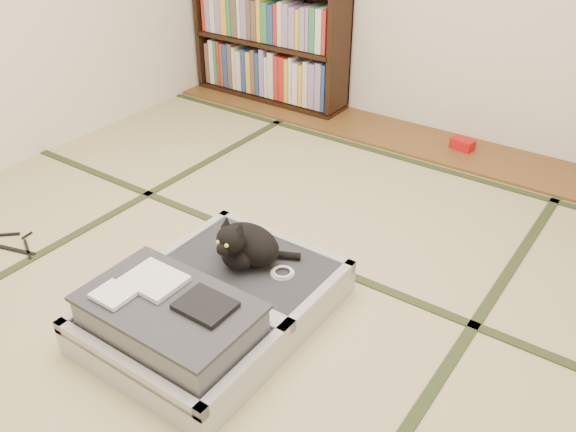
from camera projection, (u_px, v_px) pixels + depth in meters
The scene contains 9 objects.
floor at pixel (236, 290), 2.85m from camera, with size 4.50×4.50×0.00m, color tan.
wood_strip at pixel (418, 141), 4.24m from camera, with size 4.00×0.50×0.02m, color brown.
red_item at pixel (462, 144), 4.09m from camera, with size 0.15×0.09×0.07m, color #B60E11.
tatami_borders at pixel (296, 241), 3.19m from camera, with size 4.00×4.50×0.01m.
bookcase at pixel (270, 44), 4.70m from camera, with size 1.28×0.29×0.92m.
suitcase at pixel (208, 307), 2.58m from camera, with size 0.79×1.05×0.31m.
cat at pixel (245, 245), 2.72m from camera, with size 0.35×0.35×0.28m.
cable_coil at pixel (282, 273), 2.70m from camera, with size 0.11×0.11×0.03m.
hanger at pixel (9, 244), 3.16m from camera, with size 0.40×0.23×0.01m.
Camera 1 is at (1.48, -1.69, 1.80)m, focal length 38.00 mm.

